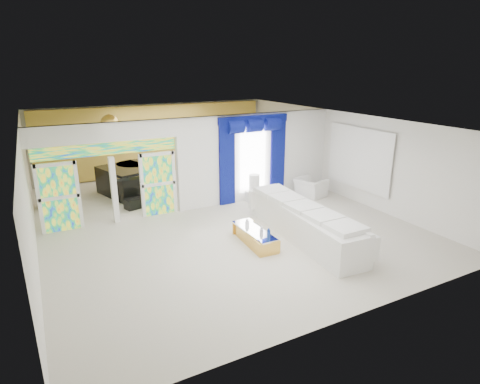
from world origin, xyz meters
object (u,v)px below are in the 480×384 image
coffee_table (255,237)px  grand_piano (128,181)px  console_table (261,195)px  armchair (310,187)px  white_sofa (304,223)px

coffee_table → grand_piano: size_ratio=0.84×
grand_piano → coffee_table: bearing=-89.0°
coffee_table → console_table: size_ratio=1.44×
console_table → armchair: bearing=-13.8°
armchair → grand_piano: 6.68m
armchair → coffee_table: bearing=110.1°
console_table → grand_piano: bearing=144.0°
white_sofa → coffee_table: bearing=171.4°
white_sofa → console_table: bearing=83.1°
armchair → grand_piano: (-5.78, 3.34, 0.18)m
white_sofa → coffee_table: (-1.35, 0.30, -0.24)m
coffee_table → console_table: 3.59m
console_table → armchair: (1.80, -0.44, 0.13)m
console_table → grand_piano: grand_piano is taller
armchair → white_sofa: bearing=125.7°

